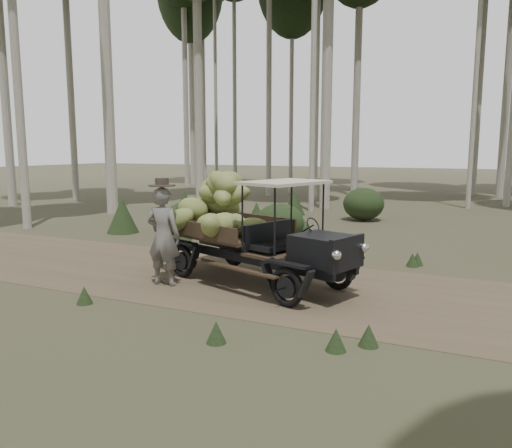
% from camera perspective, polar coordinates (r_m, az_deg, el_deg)
% --- Properties ---
extents(ground, '(120.00, 120.00, 0.00)m').
position_cam_1_polar(ground, '(8.93, 13.52, -8.18)').
color(ground, '#473D2B').
rests_on(ground, ground).
extents(dirt_track, '(70.00, 4.00, 0.01)m').
position_cam_1_polar(dirt_track, '(8.93, 13.52, -8.15)').
color(dirt_track, brown).
rests_on(dirt_track, ground).
extents(banana_truck, '(4.51, 2.75, 2.18)m').
position_cam_1_polar(banana_truck, '(9.59, -2.51, 0.84)').
color(banana_truck, black).
rests_on(banana_truck, ground).
extents(farmer, '(0.70, 0.52, 2.01)m').
position_cam_1_polar(farmer, '(9.42, -10.53, -1.26)').
color(farmer, '#615E59').
rests_on(farmer, ground).
extents(undergrowth, '(20.88, 22.13, 1.38)m').
position_cam_1_polar(undergrowth, '(8.36, 16.37, -5.58)').
color(undergrowth, '#233319').
rests_on(undergrowth, ground).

